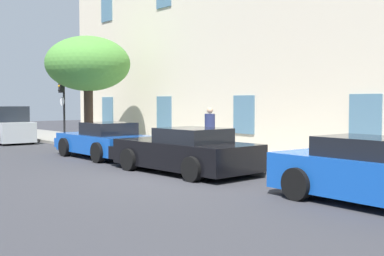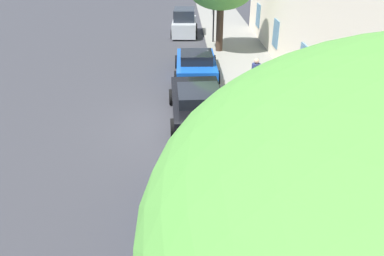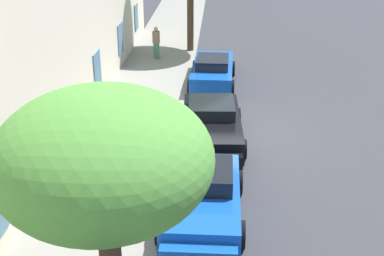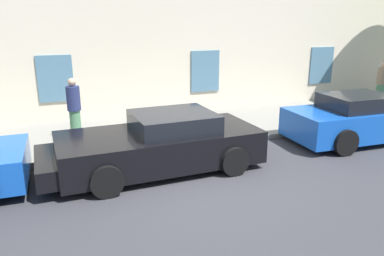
{
  "view_description": "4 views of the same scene",
  "coord_description": "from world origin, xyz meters",
  "px_view_note": "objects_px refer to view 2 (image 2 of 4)",
  "views": [
    {
      "loc": [
        10.91,
        -8.3,
        2.12
      ],
      "look_at": [
        -0.03,
        0.86,
        1.35
      ],
      "focal_mm": 46.25,
      "sensor_mm": 36.0,
      "label": 1
    },
    {
      "loc": [
        13.03,
        0.26,
        6.6
      ],
      "look_at": [
        1.42,
        0.64,
        0.52
      ],
      "focal_mm": 34.9,
      "sensor_mm": 36.0,
      "label": 2
    },
    {
      "loc": [
        -17.7,
        0.71,
        7.96
      ],
      "look_at": [
        -1.87,
        1.56,
        1.07
      ],
      "focal_mm": 49.37,
      "sensor_mm": 36.0,
      "label": 3
    },
    {
      "loc": [
        -2.64,
        -7.11,
        3.43
      ],
      "look_at": [
        0.9,
        2.45,
        0.46
      ],
      "focal_mm": 34.89,
      "sensor_mm": 36.0,
      "label": 4
    }
  ],
  "objects_px": {
    "hatchback_parked": "(184,23)",
    "traffic_light": "(213,8)",
    "pedestrian_strolling": "(255,78)",
    "sportscar_white_middle": "(213,211)",
    "sportscar_red_lead": "(196,64)",
    "sportscar_yellow_flank": "(198,102)"
  },
  "relations": [
    {
      "from": "hatchback_parked",
      "to": "traffic_light",
      "type": "bearing_deg",
      "value": 36.28
    },
    {
      "from": "sportscar_yellow_flank",
      "to": "sportscar_white_middle",
      "type": "height_order",
      "value": "sportscar_white_middle"
    },
    {
      "from": "hatchback_parked",
      "to": "traffic_light",
      "type": "height_order",
      "value": "traffic_light"
    },
    {
      "from": "sportscar_white_middle",
      "to": "hatchback_parked",
      "type": "relative_size",
      "value": 1.39
    },
    {
      "from": "sportscar_red_lead",
      "to": "sportscar_yellow_flank",
      "type": "distance_m",
      "value": 4.96
    },
    {
      "from": "hatchback_parked",
      "to": "pedestrian_strolling",
      "type": "xyz_separation_m",
      "value": [
        12.05,
        2.9,
        0.2
      ]
    },
    {
      "from": "sportscar_white_middle",
      "to": "traffic_light",
      "type": "distance_m",
      "value": 17.89
    },
    {
      "from": "hatchback_parked",
      "to": "traffic_light",
      "type": "xyz_separation_m",
      "value": [
        2.45,
        1.8,
        1.47
      ]
    },
    {
      "from": "sportscar_white_middle",
      "to": "pedestrian_strolling",
      "type": "xyz_separation_m",
      "value": [
        -8.16,
        2.49,
        0.42
      ]
    },
    {
      "from": "sportscar_yellow_flank",
      "to": "traffic_light",
      "type": "relative_size",
      "value": 1.62
    },
    {
      "from": "pedestrian_strolling",
      "to": "hatchback_parked",
      "type": "bearing_deg",
      "value": -166.45
    },
    {
      "from": "sportscar_red_lead",
      "to": "pedestrian_strolling",
      "type": "height_order",
      "value": "pedestrian_strolling"
    },
    {
      "from": "sportscar_yellow_flank",
      "to": "traffic_light",
      "type": "bearing_deg",
      "value": 172.54
    },
    {
      "from": "traffic_light",
      "to": "pedestrian_strolling",
      "type": "relative_size",
      "value": 1.8
    },
    {
      "from": "sportscar_white_middle",
      "to": "traffic_light",
      "type": "relative_size",
      "value": 1.61
    },
    {
      "from": "hatchback_parked",
      "to": "traffic_light",
      "type": "distance_m",
      "value": 3.37
    },
    {
      "from": "sportscar_yellow_flank",
      "to": "sportscar_white_middle",
      "type": "relative_size",
      "value": 1.01
    },
    {
      "from": "sportscar_yellow_flank",
      "to": "pedestrian_strolling",
      "type": "xyz_separation_m",
      "value": [
        -1.56,
        2.57,
        0.44
      ]
    },
    {
      "from": "sportscar_red_lead",
      "to": "pedestrian_strolling",
      "type": "distance_m",
      "value": 4.19
    },
    {
      "from": "sportscar_yellow_flank",
      "to": "sportscar_white_middle",
      "type": "distance_m",
      "value": 6.6
    },
    {
      "from": "hatchback_parked",
      "to": "sportscar_white_middle",
      "type": "bearing_deg",
      "value": 1.16
    },
    {
      "from": "sportscar_red_lead",
      "to": "traffic_light",
      "type": "distance_m",
      "value": 6.57
    }
  ]
}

